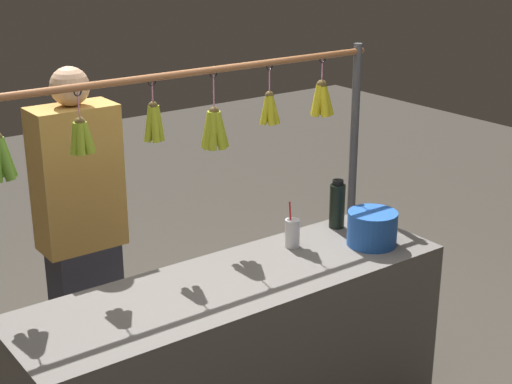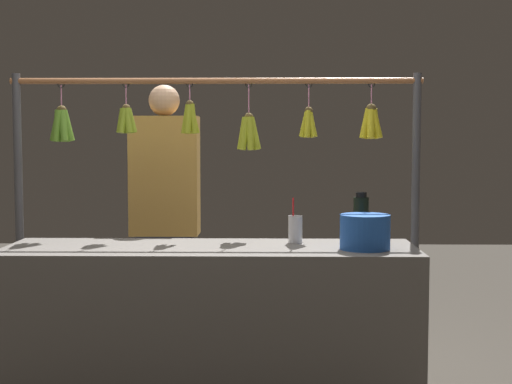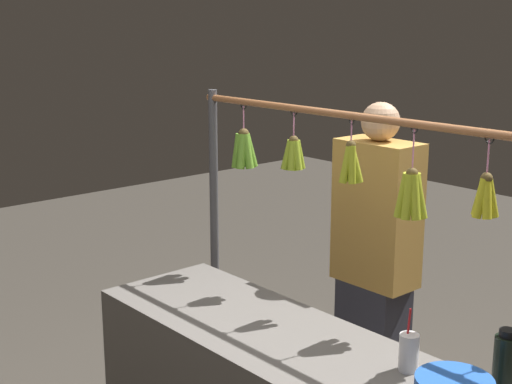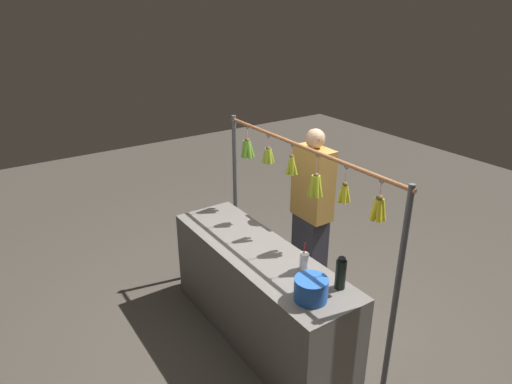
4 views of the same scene
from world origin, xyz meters
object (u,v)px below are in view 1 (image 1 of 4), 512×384
(water_bottle, at_px, (337,205))
(vendor_person, at_px, (82,240))
(blue_bucket, at_px, (372,228))
(drink_cup, at_px, (292,233))

(water_bottle, xyz_separation_m, vendor_person, (1.08, -0.65, -0.14))
(water_bottle, height_order, blue_bucket, water_bottle)
(water_bottle, distance_m, blue_bucket, 0.27)
(vendor_person, bearing_deg, drink_cup, 136.41)
(water_bottle, xyz_separation_m, blue_bucket, (0.01, 0.26, -0.04))
(water_bottle, bearing_deg, drink_cup, 10.01)
(water_bottle, distance_m, vendor_person, 1.27)
(drink_cup, bearing_deg, vendor_person, -43.59)
(water_bottle, distance_m, drink_cup, 0.34)
(drink_cup, height_order, vendor_person, vendor_person)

